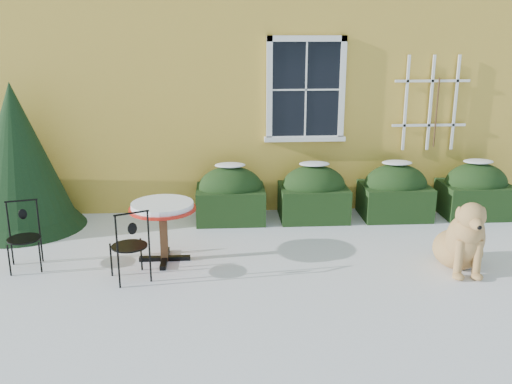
{
  "coord_description": "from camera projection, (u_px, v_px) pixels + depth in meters",
  "views": [
    {
      "loc": [
        -0.44,
        -5.93,
        2.93
      ],
      "look_at": [
        0.0,
        1.0,
        0.9
      ],
      "focal_mm": 40.0,
      "sensor_mm": 36.0,
      "label": 1
    }
  ],
  "objects": [
    {
      "name": "ground",
      "position": [
        261.0,
        292.0,
        6.53
      ],
      "size": [
        80.0,
        80.0,
        0.0
      ],
      "primitive_type": "plane",
      "color": "white",
      "rests_on": "ground"
    },
    {
      "name": "house",
      "position": [
        239.0,
        12.0,
        12.33
      ],
      "size": [
        12.4,
        8.4,
        6.4
      ],
      "color": "yellow",
      "rests_on": "ground"
    },
    {
      "name": "hedge_row",
      "position": [
        354.0,
        193.0,
        8.96
      ],
      "size": [
        4.95,
        0.8,
        0.91
      ],
      "color": "black",
      "rests_on": "ground"
    },
    {
      "name": "evergreen_shrub",
      "position": [
        19.0,
        171.0,
        8.39
      ],
      "size": [
        1.8,
        1.8,
        2.18
      ],
      "rotation": [
        0.0,
        0.0,
        -0.03
      ],
      "color": "black",
      "rests_on": "ground"
    },
    {
      "name": "bistro_table",
      "position": [
        163.0,
        213.0,
        7.22
      ],
      "size": [
        0.85,
        0.85,
        0.79
      ],
      "rotation": [
        0.0,
        0.0,
        -0.43
      ],
      "color": "black",
      "rests_on": "ground"
    },
    {
      "name": "patio_chair_near",
      "position": [
        130.0,
        245.0,
        6.71
      ],
      "size": [
        0.52,
        0.52,
        0.9
      ],
      "rotation": [
        0.0,
        0.0,
        3.56
      ],
      "color": "black",
      "rests_on": "ground"
    },
    {
      "name": "patio_chair_far",
      "position": [
        24.0,
        236.0,
        7.07
      ],
      "size": [
        0.46,
        0.45,
        0.85
      ],
      "rotation": [
        0.0,
        0.0,
        0.24
      ],
      "color": "black",
      "rests_on": "ground"
    },
    {
      "name": "dog",
      "position": [
        463.0,
        241.0,
        7.0
      ],
      "size": [
        0.67,
        1.06,
        0.97
      ],
      "rotation": [
        0.0,
        0.0,
        -0.08
      ],
      "color": "tan",
      "rests_on": "ground"
    }
  ]
}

